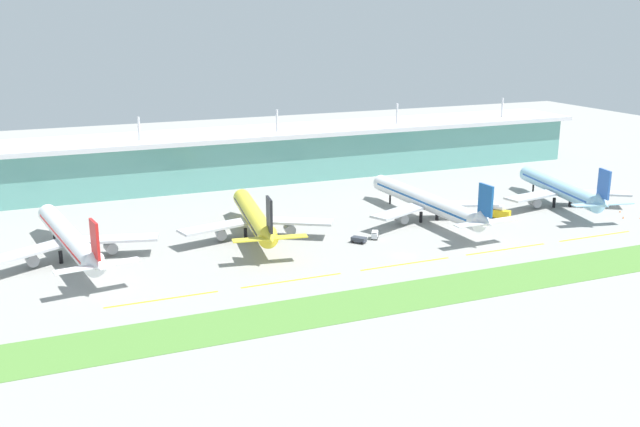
# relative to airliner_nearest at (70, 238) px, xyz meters

# --- Properties ---
(ground_plane) EXTENTS (600.00, 600.00, 0.00)m
(ground_plane) POSITION_rel_airliner_nearest_xyz_m (88.79, -33.52, -6.46)
(ground_plane) COLOR gray
(terminal_building) EXTENTS (288.00, 34.00, 29.80)m
(terminal_building) POSITION_rel_airliner_nearest_xyz_m (88.79, 79.75, 4.15)
(terminal_building) COLOR #5B9E93
(terminal_building) RESTS_ON ground
(airliner_nearest) EXTENTS (48.35, 69.80, 18.90)m
(airliner_nearest) POSITION_rel_airliner_nearest_xyz_m (0.00, 0.00, 0.00)
(airliner_nearest) COLOR white
(airliner_nearest) RESTS_ON ground
(airliner_near_middle) EXTENTS (48.28, 60.70, 18.90)m
(airliner_near_middle) POSITION_rel_airliner_nearest_xyz_m (54.82, 0.57, -0.01)
(airliner_near_middle) COLOR yellow
(airliner_near_middle) RESTS_ON ground
(airliner_far_middle) EXTENTS (48.77, 71.78, 18.90)m
(airliner_far_middle) POSITION_rel_airliner_nearest_xyz_m (114.53, -3.23, 0.00)
(airliner_far_middle) COLOR white
(airliner_far_middle) RESTS_ON ground
(airliner_farthest) EXTENTS (47.81, 61.32, 18.90)m
(airliner_farthest) POSITION_rel_airliner_nearest_xyz_m (169.14, -5.74, -0.01)
(airliner_farthest) COLOR #9ED1EA
(airliner_farthest) RESTS_ON ground
(taxiway_stripe_west) EXTENTS (28.00, 0.70, 0.04)m
(taxiway_stripe_west) POSITION_rel_airliner_nearest_xyz_m (17.79, -40.10, -6.44)
(taxiway_stripe_west) COLOR yellow
(taxiway_stripe_west) RESTS_ON ground
(taxiway_stripe_mid_west) EXTENTS (28.00, 0.70, 0.04)m
(taxiway_stripe_mid_west) POSITION_rel_airliner_nearest_xyz_m (51.79, -40.10, -6.44)
(taxiway_stripe_mid_west) COLOR yellow
(taxiway_stripe_mid_west) RESTS_ON ground
(taxiway_stripe_centre) EXTENTS (28.00, 0.70, 0.04)m
(taxiway_stripe_centre) POSITION_rel_airliner_nearest_xyz_m (85.79, -40.10, -6.44)
(taxiway_stripe_centre) COLOR yellow
(taxiway_stripe_centre) RESTS_ON ground
(taxiway_stripe_mid_east) EXTENTS (28.00, 0.70, 0.04)m
(taxiway_stripe_mid_east) POSITION_rel_airliner_nearest_xyz_m (119.79, -40.10, -6.44)
(taxiway_stripe_mid_east) COLOR yellow
(taxiway_stripe_mid_east) RESTS_ON ground
(taxiway_stripe_east) EXTENTS (28.00, 0.70, 0.04)m
(taxiway_stripe_east) POSITION_rel_airliner_nearest_xyz_m (153.79, -40.10, -6.44)
(taxiway_stripe_east) COLOR yellow
(taxiway_stripe_east) RESTS_ON ground
(grass_verge) EXTENTS (300.00, 18.00, 0.10)m
(grass_verge) POSITION_rel_airliner_nearest_xyz_m (88.79, -61.45, -6.41)
(grass_verge) COLOR #518438
(grass_verge) RESTS_ON ground
(baggage_cart) EXTENTS (3.50, 4.00, 2.48)m
(baggage_cart) POSITION_rel_airliner_nearest_xyz_m (88.61, -15.54, -5.19)
(baggage_cart) COLOR silver
(baggage_cart) RESTS_ON ground
(pushback_tug) EXTENTS (4.65, 4.92, 1.85)m
(pushback_tug) POSITION_rel_airliner_nearest_xyz_m (82.20, -17.39, -5.36)
(pushback_tug) COLOR #333842
(pushback_tug) RESTS_ON ground
(fuel_truck) EXTENTS (6.32, 7.36, 4.95)m
(fuel_truck) POSITION_rel_airliner_nearest_xyz_m (138.47, -11.01, -4.19)
(fuel_truck) COLOR gold
(fuel_truck) RESTS_ON ground
(safety_cone_left_wingtip) EXTENTS (0.56, 0.56, 0.70)m
(safety_cone_left_wingtip) POSITION_rel_airliner_nearest_xyz_m (177.83, -27.46, -6.11)
(safety_cone_left_wingtip) COLOR orange
(safety_cone_left_wingtip) RESTS_ON ground
(safety_cone_nose_front) EXTENTS (0.56, 0.56, 0.70)m
(safety_cone_nose_front) POSITION_rel_airliner_nearest_xyz_m (183.01, -30.03, -6.11)
(safety_cone_nose_front) COLOR orange
(safety_cone_nose_front) RESTS_ON ground
(safety_cone_right_wingtip) EXTENTS (0.56, 0.56, 0.70)m
(safety_cone_right_wingtip) POSITION_rel_airliner_nearest_xyz_m (182.83, -20.96, -6.11)
(safety_cone_right_wingtip) COLOR orange
(safety_cone_right_wingtip) RESTS_ON ground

